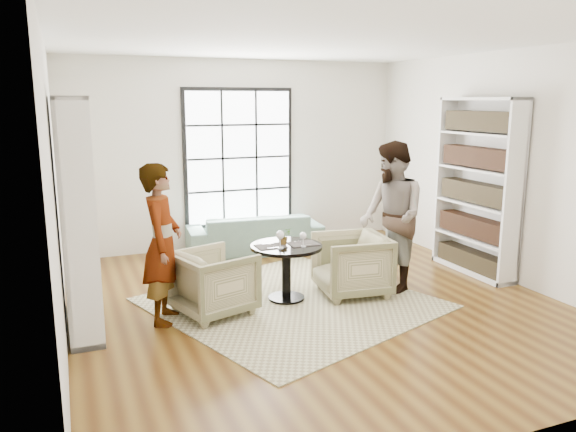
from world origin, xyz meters
name	(u,v)px	position (x,y,z in m)	size (l,w,h in m)	color
ground	(315,303)	(0.00, 0.00, 0.00)	(6.00, 6.00, 0.00)	brown
room_shell	(297,192)	(0.00, 0.54, 1.26)	(6.00, 6.01, 6.00)	silver
rug	(292,303)	(-0.26, 0.09, 0.01)	(2.84, 2.84, 0.01)	#B4B087
pedestal_table	(286,260)	(-0.27, 0.22, 0.50)	(0.85, 0.85, 0.68)	black
sofa	(255,233)	(0.08, 2.45, 0.31)	(2.09, 0.82, 0.61)	slate
armchair_left	(214,282)	(-1.19, 0.12, 0.37)	(0.78, 0.80, 0.73)	tan
armchair_right	(351,265)	(0.54, 0.11, 0.38)	(0.81, 0.84, 0.76)	#C6B18D
person_left	(162,244)	(-1.74, 0.12, 0.86)	(0.63, 0.41, 1.73)	gray
person_right	(392,217)	(1.09, 0.11, 0.94)	(0.91, 0.71, 1.88)	gray
placemat_left	(271,246)	(-0.47, 0.22, 0.69)	(0.34, 0.26, 0.01)	black
placemat_right	(303,244)	(-0.07, 0.19, 0.69)	(0.34, 0.26, 0.01)	black
cutlery_left	(271,246)	(-0.47, 0.22, 0.69)	(0.14, 0.22, 0.01)	silver
cutlery_right	(303,243)	(-0.07, 0.19, 0.69)	(0.14, 0.22, 0.01)	silver
wine_glass_left	(280,236)	(-0.40, 0.11, 0.83)	(0.10, 0.10, 0.21)	silver
wine_glass_right	(303,236)	(-0.12, 0.08, 0.81)	(0.08, 0.08, 0.17)	silver
flower_centerpiece	(283,236)	(-0.29, 0.27, 0.78)	(0.18, 0.15, 0.20)	gray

